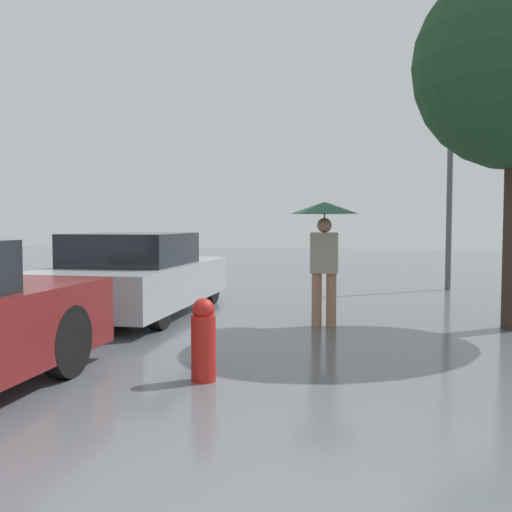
{
  "coord_description": "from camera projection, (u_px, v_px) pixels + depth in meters",
  "views": [
    {
      "loc": [
        0.3,
        -2.22,
        1.44
      ],
      "look_at": [
        -1.24,
        5.7,
        0.97
      ],
      "focal_mm": 40.0,
      "sensor_mm": 36.0,
      "label": 1
    }
  ],
  "objects": [
    {
      "name": "pedestrian",
      "position": [
        324.0,
        230.0,
        7.87
      ],
      "size": [
        0.92,
        0.92,
        1.73
      ],
      "color": "#9E7051",
      "rests_on": "ground_plane"
    },
    {
      "name": "parked_car_farthest",
      "position": [
        137.0,
        276.0,
        9.08
      ],
      "size": [
        1.89,
        4.2,
        1.28
      ],
      "color": "#9EA3A8",
      "rests_on": "ground_plane"
    },
    {
      "name": "street_lamp",
      "position": [
        450.0,
        170.0,
        12.18
      ],
      "size": [
        0.3,
        0.3,
        4.05
      ],
      "color": "#515456",
      "rests_on": "ground_plane"
    },
    {
      "name": "fire_hydrant",
      "position": [
        203.0,
        340.0,
        5.19
      ],
      "size": [
        0.23,
        0.23,
        0.76
      ],
      "color": "#B21E19",
      "rests_on": "ground_plane"
    }
  ]
}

